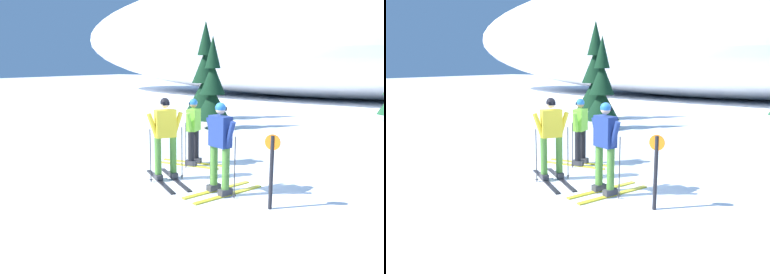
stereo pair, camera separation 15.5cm
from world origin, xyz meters
TOP-DOWN VIEW (x-y plane):
  - ground_plane at (0.00, 0.00)m, footprint 120.00×120.00m
  - skier_lime_jacket at (-1.42, 1.03)m, footprint 1.70×0.77m
  - skier_yellow_jacket at (-1.27, -0.34)m, footprint 1.71×1.38m
  - skier_navy_jacket at (0.18, -0.50)m, footprint 1.03×1.78m
  - pine_tree_far_left at (-5.25, 8.08)m, footprint 1.72×1.72m
  - pine_tree_center_left at (-3.69, 5.99)m, footprint 1.40×1.40m
  - snow_ridge_background at (-3.53, 22.49)m, footprint 46.45×16.87m
  - trail_marker_post at (1.31, -0.71)m, footprint 0.28×0.07m

SIDE VIEW (x-z plane):
  - ground_plane at x=0.00m, z-range 0.00..0.00m
  - trail_marker_post at x=1.31m, z-range 0.10..1.45m
  - skier_lime_jacket at x=-1.42m, z-range 0.03..1.72m
  - skier_navy_jacket at x=0.18m, z-range 0.06..1.88m
  - skier_yellow_jacket at x=-1.27m, z-range 0.06..1.89m
  - pine_tree_center_left at x=-3.69m, z-range -0.30..3.32m
  - pine_tree_far_left at x=-5.25m, z-range -0.36..4.09m
  - snow_ridge_background at x=-3.53m, z-range 0.00..9.57m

